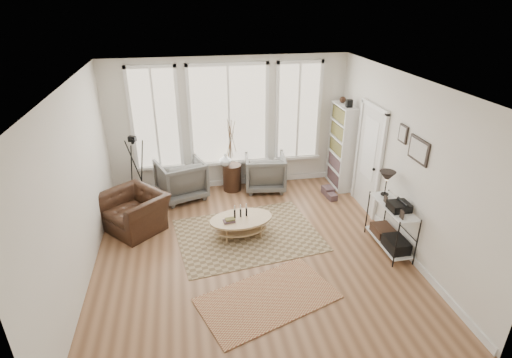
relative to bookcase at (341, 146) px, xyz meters
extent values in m
plane|color=#956846|center=(-2.44, -2.23, -0.96)|extent=(5.50, 5.50, 0.00)
plane|color=white|center=(-2.44, -2.23, 1.94)|extent=(5.50, 5.50, 0.00)
cube|color=silver|center=(-2.44, 0.52, 0.49)|extent=(5.20, 0.04, 2.90)
cube|color=silver|center=(-2.44, -4.98, 0.49)|extent=(5.20, 0.04, 2.90)
cube|color=silver|center=(-5.04, -2.23, 0.49)|extent=(0.04, 5.50, 2.90)
cube|color=silver|center=(0.16, -2.23, 0.49)|extent=(0.04, 5.50, 2.90)
cube|color=white|center=(-2.44, 0.51, -0.90)|extent=(5.10, 0.04, 0.12)
cube|color=white|center=(0.15, -2.23, -0.90)|extent=(0.03, 5.40, 0.12)
cube|color=tan|center=(-2.44, 0.50, 0.69)|extent=(1.60, 0.03, 2.10)
cube|color=tan|center=(-3.99, 0.50, 0.69)|extent=(0.90, 0.03, 2.10)
cube|color=tan|center=(-0.89, 0.50, 0.69)|extent=(0.90, 0.03, 2.10)
cube|color=white|center=(-2.44, 0.48, 0.69)|extent=(1.74, 0.06, 2.24)
cube|color=white|center=(-3.99, 0.48, 0.69)|extent=(1.04, 0.06, 2.24)
cube|color=white|center=(-0.89, 0.48, 0.69)|extent=(1.04, 0.06, 2.24)
cube|color=white|center=(-2.44, 0.46, -0.39)|extent=(4.10, 0.12, 0.06)
cube|color=silver|center=(0.14, -1.08, 0.09)|extent=(0.04, 0.88, 2.10)
cube|color=white|center=(0.12, -1.08, 0.34)|extent=(0.01, 0.55, 1.20)
cube|color=white|center=(0.12, -1.57, 0.09)|extent=(0.06, 0.08, 2.18)
cube|color=white|center=(0.12, -0.59, 0.09)|extent=(0.06, 0.08, 2.18)
cube|color=white|center=(0.12, -1.08, 1.18)|extent=(0.06, 1.06, 0.08)
sphere|color=black|center=(0.09, -1.41, 0.04)|extent=(0.06, 0.06, 0.06)
cube|color=white|center=(-0.01, -0.41, -0.01)|extent=(0.30, 0.03, 1.90)
cube|color=white|center=(-0.01, 0.41, -0.01)|extent=(0.30, 0.03, 1.90)
cube|color=white|center=(0.14, 0.00, -0.01)|extent=(0.02, 0.85, 1.90)
cube|color=white|center=(-0.01, 0.00, -0.01)|extent=(0.30, 0.81, 1.90)
cube|color=brown|center=(-0.01, 0.00, -0.01)|extent=(0.24, 0.75, 1.76)
cube|color=black|center=(-0.01, -0.20, 1.02)|extent=(0.12, 0.10, 0.16)
sphere|color=#351E12|center=(-0.01, 0.15, 1.01)|extent=(0.14, 0.14, 0.14)
cube|color=white|center=(-0.06, -2.53, -0.84)|extent=(0.37, 1.07, 0.03)
cube|color=white|center=(-0.06, -2.53, -0.14)|extent=(0.37, 1.07, 0.02)
cylinder|color=black|center=(-0.24, -3.06, -0.53)|extent=(0.02, 0.02, 0.85)
cylinder|color=black|center=(0.12, -3.06, -0.53)|extent=(0.02, 0.02, 0.85)
cylinder|color=black|center=(-0.24, -2.00, -0.53)|extent=(0.02, 0.02, 0.85)
cylinder|color=black|center=(0.12, -2.00, -0.53)|extent=(0.02, 0.02, 0.85)
cylinder|color=black|center=(-0.06, -2.18, -0.08)|extent=(0.14, 0.14, 0.02)
cylinder|color=black|center=(-0.06, -2.18, 0.06)|extent=(0.02, 0.02, 0.30)
cone|color=black|center=(-0.06, -2.18, 0.26)|extent=(0.28, 0.28, 0.18)
cube|color=black|center=(-0.06, -2.68, -0.05)|extent=(0.32, 0.30, 0.13)
cube|color=black|center=(-0.06, -2.78, -0.73)|extent=(0.32, 0.45, 0.20)
cube|color=#351E12|center=(-0.06, -2.31, -0.75)|extent=(0.32, 0.40, 0.16)
cube|color=black|center=(-0.16, -2.95, -0.04)|extent=(0.02, 0.10, 0.14)
cube|color=black|center=(-0.16, -2.41, -0.05)|extent=(0.02, 0.10, 0.12)
cube|color=black|center=(0.14, -2.63, 0.89)|extent=(0.03, 0.52, 0.38)
cube|color=silver|center=(0.13, -2.63, 0.89)|extent=(0.01, 0.44, 0.30)
cube|color=black|center=(0.14, -2.13, 0.99)|extent=(0.03, 0.24, 0.30)
cube|color=silver|center=(0.13, -2.13, 0.99)|extent=(0.01, 0.18, 0.24)
cube|color=brown|center=(-2.40, -1.69, -0.95)|extent=(2.75, 2.22, 0.01)
cube|color=brown|center=(-2.39, -3.41, -0.94)|extent=(2.21, 1.69, 0.01)
ellipsoid|color=tan|center=(-2.52, -1.67, -0.79)|extent=(1.05, 0.73, 0.03)
ellipsoid|color=tan|center=(-2.52, -1.67, -0.61)|extent=(1.23, 0.86, 0.04)
cylinder|color=tan|center=(-2.84, -1.85, -0.79)|extent=(0.03, 0.03, 0.33)
cylinder|color=tan|center=(-2.20, -1.85, -0.79)|extent=(0.03, 0.03, 0.33)
cylinder|color=tan|center=(-2.84, -1.49, -0.79)|extent=(0.03, 0.03, 0.33)
cylinder|color=tan|center=(-2.20, -1.49, -0.79)|extent=(0.03, 0.03, 0.33)
cylinder|color=black|center=(-2.63, -1.62, -0.51)|extent=(0.03, 0.03, 0.16)
cylinder|color=black|center=(-2.52, -1.62, -0.51)|extent=(0.03, 0.03, 0.16)
cylinder|color=black|center=(-2.41, -1.62, -0.51)|extent=(0.03, 0.03, 0.16)
cube|color=#354D2C|center=(-2.74, -1.75, -0.56)|extent=(0.20, 0.15, 0.05)
imported|color=slate|center=(-3.56, 0.07, -0.53)|extent=(1.18, 1.19, 0.86)
imported|color=slate|center=(-1.70, 0.16, -0.55)|extent=(0.98, 1.00, 0.82)
cylinder|color=#351E12|center=(-2.44, 0.22, -0.65)|extent=(0.40, 0.40, 0.61)
imported|color=silver|center=(-2.58, 0.22, -0.21)|extent=(0.27, 0.27, 0.28)
imported|color=#351E12|center=(-4.44, -1.04, -0.60)|extent=(1.45, 1.44, 0.71)
cylinder|color=black|center=(-4.44, 0.00, 0.39)|extent=(0.06, 0.06, 0.06)
cube|color=black|center=(-4.44, 0.00, 0.47)|extent=(0.17, 0.15, 0.10)
cylinder|color=black|center=(-4.44, -0.08, 0.47)|extent=(0.06, 0.08, 0.06)
cube|color=brown|center=(-0.39, -0.40, -0.87)|extent=(0.24, 0.29, 0.17)
cube|color=brown|center=(-0.39, -0.66, -0.89)|extent=(0.20, 0.24, 0.14)
camera|label=1|loc=(-3.40, -7.84, 3.12)|focal=28.00mm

